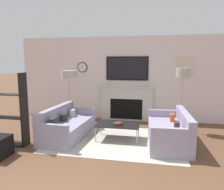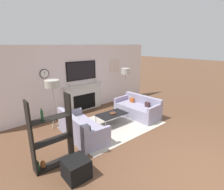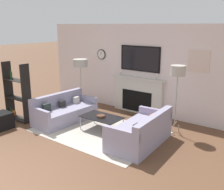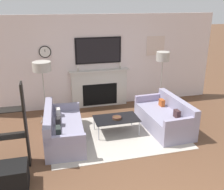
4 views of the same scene
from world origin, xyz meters
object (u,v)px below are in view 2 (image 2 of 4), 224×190
floor_lamp_right (125,72)px  ottoman (76,168)px  couch_right (138,109)px  decorative_bowl (113,113)px  coffee_table (112,114)px  couch_left (81,129)px  shelf_unit (51,137)px  floor_lamp_left (52,84)px

floor_lamp_right → ottoman: size_ratio=3.52×
couch_right → ottoman: 3.74m
decorative_bowl → coffee_table: bearing=100.4°
ottoman → coffee_table: bearing=33.6°
couch_left → shelf_unit: 1.43m
couch_left → floor_lamp_left: size_ratio=1.12×
shelf_unit → floor_lamp_left: bearing=65.1°
couch_right → coffee_table: (-1.24, 0.09, 0.08)m
shelf_unit → floor_lamp_right: bearing=23.7°
floor_lamp_right → coffee_table: bearing=-148.3°
couch_left → couch_right: (2.53, 0.00, 0.01)m
couch_left → floor_lamp_right: floor_lamp_right is taller
couch_left → floor_lamp_left: (-0.34, 1.07, 1.23)m
shelf_unit → coffee_table: bearing=18.0°
decorative_bowl → floor_lamp_left: (-1.64, 1.01, 1.09)m
couch_left → floor_lamp_left: floor_lamp_left is taller
coffee_table → floor_lamp_right: floor_lamp_right is taller
coffee_table → decorative_bowl: bearing=-79.6°
decorative_bowl → floor_lamp_left: size_ratio=0.14×
coffee_table → floor_lamp_left: bearing=149.1°
floor_lamp_left → shelf_unit: (-0.82, -1.77, -0.77)m
coffee_table → floor_lamp_left: (-1.63, 0.98, 1.14)m
coffee_table → floor_lamp_right: 2.22m
couch_right → decorative_bowl: 1.24m
floor_lamp_left → floor_lamp_right: size_ratio=0.95×
couch_right → decorative_bowl: couch_right is taller
coffee_table → floor_lamp_left: size_ratio=0.65×
couch_right → shelf_unit: 3.78m
ottoman → shelf_unit: bearing=107.9°
couch_left → couch_right: 2.53m
floor_lamp_right → floor_lamp_left: bearing=-180.0°
ottoman → couch_right: bearing=21.8°
coffee_table → floor_lamp_right: (1.58, 0.98, 1.22)m
couch_left → floor_lamp_right: size_ratio=1.06×
couch_left → coffee_table: 1.30m
floor_lamp_left → shelf_unit: shelf_unit is taller
coffee_table → floor_lamp_right: bearing=31.7°
floor_lamp_right → shelf_unit: size_ratio=1.05×
shelf_unit → decorative_bowl: bearing=17.2°
couch_right → floor_lamp_left: size_ratio=1.06×
couch_left → coffee_table: (1.29, 0.09, 0.09)m
decorative_bowl → floor_lamp_right: size_ratio=0.13×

